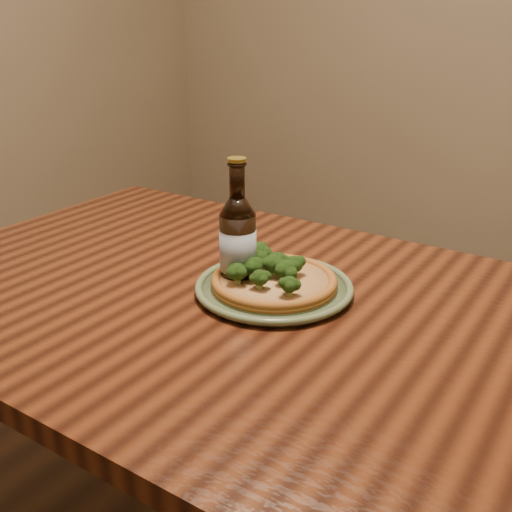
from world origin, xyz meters
The scene contains 4 objects.
table centered at (0.00, 0.10, 0.66)m, with size 1.60×0.90×0.75m.
plate centered at (-0.05, 0.15, 0.76)m, with size 0.30×0.30×0.02m.
pizza centered at (-0.05, 0.15, 0.78)m, with size 0.24×0.24×0.07m.
beer_bottle centered at (-0.12, 0.13, 0.84)m, with size 0.07×0.07×0.25m.
Camera 1 is at (0.49, -0.73, 1.24)m, focal length 42.00 mm.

